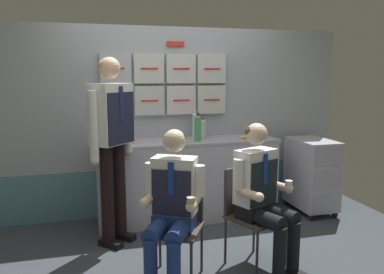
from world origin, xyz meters
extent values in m
cube|color=#393E46|center=(0.00, 0.00, -0.02)|extent=(4.80, 4.80, 0.04)
cube|color=#A0A6B3|center=(0.00, 1.38, 1.07)|extent=(4.20, 0.06, 2.15)
cube|color=#5585A0|center=(0.00, 1.34, 0.28)|extent=(4.12, 0.01, 0.55)
cube|color=#B4B3BA|center=(-0.60, 1.32, 1.33)|extent=(0.34, 0.06, 0.33)
cylinder|color=red|center=(-0.60, 1.28, 1.33)|extent=(0.19, 0.01, 0.01)
cube|color=#BBC1C0|center=(-0.24, 1.32, 1.33)|extent=(0.34, 0.06, 0.33)
cylinder|color=red|center=(-0.24, 1.28, 1.33)|extent=(0.19, 0.01, 0.01)
cube|color=silver|center=(0.13, 1.32, 1.33)|extent=(0.34, 0.06, 0.33)
cylinder|color=red|center=(0.13, 1.28, 1.33)|extent=(0.19, 0.01, 0.01)
cube|color=silver|center=(0.49, 1.32, 1.33)|extent=(0.34, 0.06, 0.33)
cylinder|color=red|center=(0.49, 1.28, 1.33)|extent=(0.19, 0.01, 0.01)
cube|color=#B2B6C0|center=(-0.60, 1.32, 1.68)|extent=(0.34, 0.06, 0.33)
cylinder|color=red|center=(-0.60, 1.28, 1.68)|extent=(0.19, 0.01, 0.01)
cube|color=silver|center=(-0.24, 1.32, 1.68)|extent=(0.34, 0.06, 0.33)
cylinder|color=red|center=(-0.24, 1.28, 1.68)|extent=(0.19, 0.01, 0.01)
cube|color=silver|center=(0.13, 1.32, 1.68)|extent=(0.34, 0.06, 0.33)
cylinder|color=red|center=(0.13, 1.28, 1.68)|extent=(0.19, 0.01, 0.01)
cube|color=silver|center=(0.49, 1.32, 1.68)|extent=(0.34, 0.06, 0.33)
cylinder|color=red|center=(0.49, 1.28, 1.68)|extent=(0.19, 0.01, 0.01)
cube|color=red|center=(0.07, 1.33, 1.96)|extent=(0.20, 0.02, 0.05)
cube|color=#B8B5C7|center=(0.14, 1.09, 0.44)|extent=(1.98, 0.52, 0.87)
cube|color=#A9A6B8|center=(0.14, 1.09, 0.89)|extent=(2.02, 0.53, 0.03)
sphere|color=black|center=(1.46, 0.65, 0.04)|extent=(0.07, 0.07, 0.07)
sphere|color=black|center=(1.77, 0.65, 0.04)|extent=(0.07, 0.07, 0.07)
sphere|color=black|center=(1.46, 1.20, 0.04)|extent=(0.07, 0.07, 0.07)
sphere|color=black|center=(1.77, 1.20, 0.04)|extent=(0.07, 0.07, 0.07)
cube|color=silver|center=(1.62, 0.93, 0.47)|extent=(0.40, 0.64, 0.80)
cube|color=#A7A4B4|center=(1.62, 0.61, 0.20)|extent=(0.35, 0.01, 0.21)
cube|color=#A7A4B4|center=(1.62, 0.61, 0.47)|extent=(0.35, 0.01, 0.21)
cube|color=#A7A4B4|center=(1.62, 0.61, 0.73)|extent=(0.35, 0.01, 0.21)
cylinder|color=#28282D|center=(1.62, 0.63, 0.85)|extent=(0.32, 0.02, 0.02)
cylinder|color=#2D2D33|center=(-0.54, -0.27, 0.21)|extent=(0.02, 0.02, 0.41)
cylinder|color=#2D2D33|center=(-0.22, -0.45, 0.21)|extent=(0.02, 0.02, 0.41)
cylinder|color=#2D2D33|center=(-0.37, 0.04, 0.21)|extent=(0.02, 0.02, 0.41)
cylinder|color=#2D2D33|center=(-0.05, -0.13, 0.21)|extent=(0.02, 0.02, 0.41)
cube|color=#3D3730|center=(-0.29, -0.20, 0.42)|extent=(0.54, 0.54, 0.02)
cube|color=#3D3730|center=(-0.20, -0.04, 0.63)|extent=(0.34, 0.20, 0.40)
cylinder|color=#2D2D33|center=(-0.37, 0.04, 0.63)|extent=(0.02, 0.02, 0.40)
cylinder|color=#2D2D33|center=(-0.05, -0.13, 0.63)|extent=(0.02, 0.02, 0.40)
cylinder|color=navy|center=(-0.52, -0.44, 0.26)|extent=(0.10, 0.10, 0.40)
cylinder|color=navy|center=(-0.37, -0.52, 0.26)|extent=(0.10, 0.10, 0.40)
cylinder|color=navy|center=(-0.45, -0.30, 0.48)|extent=(0.28, 0.37, 0.13)
cylinder|color=navy|center=(-0.29, -0.38, 0.48)|extent=(0.28, 0.37, 0.13)
cube|color=navy|center=(-0.29, -0.20, 0.49)|extent=(0.37, 0.33, 0.12)
cube|color=white|center=(-0.29, -0.19, 0.77)|extent=(0.38, 0.32, 0.44)
cube|color=#1E2138|center=(-0.33, -0.27, 0.74)|extent=(0.27, 0.16, 0.35)
cube|color=navy|center=(-0.33, -0.28, 0.85)|extent=(0.04, 0.03, 0.25)
cylinder|color=white|center=(-0.46, -0.09, 0.82)|extent=(0.08, 0.08, 0.24)
cylinder|color=beige|center=(-0.49, -0.19, 0.68)|extent=(0.17, 0.23, 0.07)
sphere|color=beige|center=(-0.53, -0.28, 0.68)|extent=(0.08, 0.08, 0.08)
cylinder|color=white|center=(-0.11, -0.28, 0.82)|extent=(0.08, 0.08, 0.24)
cylinder|color=beige|center=(-0.18, -0.36, 0.68)|extent=(0.17, 0.23, 0.07)
sphere|color=beige|center=(-0.23, -0.44, 0.68)|extent=(0.08, 0.08, 0.08)
cylinder|color=tan|center=(-0.23, -0.44, 0.72)|extent=(0.06, 0.06, 0.06)
sphere|color=beige|center=(-0.29, -0.19, 1.12)|extent=(0.17, 0.17, 0.17)
ellipsoid|color=black|center=(-0.28, -0.17, 1.14)|extent=(0.23, 0.22, 0.12)
cylinder|color=#2D2D33|center=(0.33, -0.38, 0.21)|extent=(0.02, 0.02, 0.41)
cylinder|color=#2D2D33|center=(0.66, -0.23, 0.21)|extent=(0.02, 0.02, 0.41)
cylinder|color=#2D2D33|center=(0.19, -0.05, 0.21)|extent=(0.02, 0.02, 0.41)
cylinder|color=#2D2D33|center=(0.52, 0.10, 0.21)|extent=(0.02, 0.02, 0.41)
cube|color=#3D3730|center=(0.42, -0.14, 0.42)|extent=(0.53, 0.53, 0.02)
cube|color=#3D3730|center=(0.35, 0.03, 0.63)|extent=(0.35, 0.17, 0.40)
cylinder|color=#2D2D33|center=(0.19, -0.05, 0.63)|extent=(0.02, 0.02, 0.40)
cylinder|color=#2D2D33|center=(0.52, 0.10, 0.63)|extent=(0.02, 0.02, 0.40)
cylinder|color=black|center=(0.47, -0.47, 0.26)|extent=(0.10, 0.10, 0.40)
cylinder|color=black|center=(0.64, -0.40, 0.26)|extent=(0.10, 0.10, 0.40)
cylinder|color=black|center=(0.41, -0.32, 0.48)|extent=(0.26, 0.38, 0.13)
cylinder|color=black|center=(0.57, -0.25, 0.48)|extent=(0.26, 0.38, 0.13)
cube|color=black|center=(0.42, -0.14, 0.49)|extent=(0.37, 0.31, 0.12)
cube|color=white|center=(0.42, -0.12, 0.78)|extent=(0.39, 0.31, 0.45)
cube|color=black|center=(0.46, -0.21, 0.74)|extent=(0.29, 0.14, 0.36)
cube|color=navy|center=(0.46, -0.22, 0.86)|extent=(0.04, 0.03, 0.25)
cylinder|color=white|center=(0.23, -0.20, 0.83)|extent=(0.08, 0.08, 0.25)
cylinder|color=beige|center=(0.29, -0.29, 0.69)|extent=(0.15, 0.24, 0.07)
sphere|color=beige|center=(0.33, -0.38, 0.69)|extent=(0.08, 0.08, 0.08)
cylinder|color=white|center=(0.60, -0.04, 0.83)|extent=(0.08, 0.08, 0.25)
cylinder|color=beige|center=(0.62, -0.14, 0.69)|extent=(0.15, 0.24, 0.07)
sphere|color=beige|center=(0.66, -0.24, 0.69)|extent=(0.08, 0.08, 0.08)
cylinder|color=white|center=(0.66, -0.24, 0.73)|extent=(0.06, 0.06, 0.06)
sphere|color=beige|center=(0.42, -0.12, 1.14)|extent=(0.18, 0.18, 0.18)
ellipsoid|color=brown|center=(0.41, -0.11, 1.15)|extent=(0.23, 0.22, 0.13)
cube|color=black|center=(-0.75, 0.54, 0.03)|extent=(0.24, 0.23, 0.06)
cube|color=black|center=(-0.61, 0.69, 0.03)|extent=(0.24, 0.23, 0.06)
cylinder|color=black|center=(-0.77, 0.57, 0.52)|extent=(0.12, 0.12, 0.92)
cylinder|color=black|center=(-0.64, 0.70, 0.52)|extent=(0.12, 0.12, 0.92)
cube|color=white|center=(-0.70, 0.64, 1.26)|extent=(0.44, 0.44, 0.56)
cube|color=#1F2239|center=(-0.62, 0.56, 1.22)|extent=(0.26, 0.27, 0.47)
cube|color=navy|center=(-0.61, 0.55, 1.36)|extent=(0.04, 0.04, 0.31)
cylinder|color=white|center=(-0.87, 0.46, 1.17)|extent=(0.08, 0.08, 0.62)
sphere|color=#E1B58E|center=(-0.87, 0.46, 0.86)|extent=(0.08, 0.08, 0.08)
cylinder|color=white|center=(-0.54, 0.81, 1.17)|extent=(0.08, 0.08, 0.62)
sphere|color=#E1B58E|center=(-0.54, 0.81, 0.86)|extent=(0.08, 0.08, 0.08)
sphere|color=#E1B58E|center=(-0.70, 0.64, 1.68)|extent=(0.20, 0.20, 0.20)
ellipsoid|color=tan|center=(-0.71, 0.65, 1.70)|extent=(0.26, 0.26, 0.14)
cylinder|color=silver|center=(0.27, 1.21, 1.04)|extent=(0.07, 0.07, 0.27)
cone|color=silver|center=(0.27, 1.21, 1.19)|extent=(0.07, 0.07, 0.02)
cylinder|color=silver|center=(0.27, 1.21, 1.21)|extent=(0.03, 0.03, 0.02)
cylinder|color=#489F55|center=(0.23, 0.99, 1.03)|extent=(0.08, 0.08, 0.26)
cone|color=#489F55|center=(0.23, 0.99, 1.18)|extent=(0.08, 0.08, 0.02)
cylinder|color=black|center=(0.23, 0.99, 1.20)|extent=(0.03, 0.03, 0.02)
cylinder|color=silver|center=(0.34, 1.16, 1.00)|extent=(0.07, 0.07, 0.20)
cone|color=silver|center=(0.34, 1.16, 1.11)|extent=(0.07, 0.07, 0.02)
cylinder|color=red|center=(0.34, 1.16, 1.13)|extent=(0.03, 0.03, 0.02)
cylinder|color=tan|center=(-0.46, 1.05, 0.94)|extent=(0.07, 0.07, 0.07)
cylinder|color=#382114|center=(-0.46, 1.05, 0.97)|extent=(0.06, 0.06, 0.01)
cylinder|color=navy|center=(0.06, 1.02, 0.94)|extent=(0.07, 0.07, 0.07)
cylinder|color=#382114|center=(0.06, 1.02, 0.97)|extent=(0.06, 0.06, 0.01)
ellipsoid|color=yellow|center=(0.82, 1.03, 0.92)|extent=(0.17, 0.10, 0.04)
cylinder|color=#4C3819|center=(0.90, 1.06, 0.93)|extent=(0.01, 0.01, 0.02)
camera|label=1|loc=(-0.91, -3.01, 1.61)|focal=36.28mm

